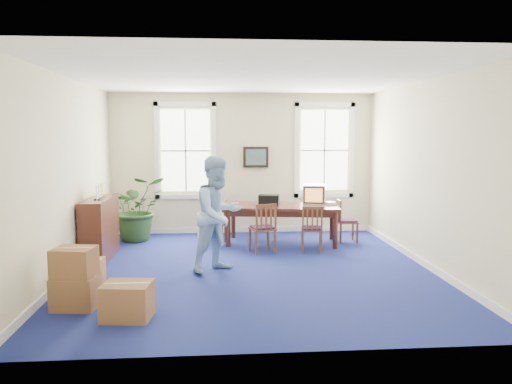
{
  "coord_description": "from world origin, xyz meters",
  "views": [
    {
      "loc": [
        -0.59,
        -8.22,
        2.29
      ],
      "look_at": [
        0.1,
        0.6,
        1.25
      ],
      "focal_mm": 35.0,
      "sensor_mm": 36.0,
      "label": 1
    }
  ],
  "objects": [
    {
      "name": "crt_tv",
      "position": [
        1.45,
        2.07,
        1.01
      ],
      "size": [
        0.57,
        0.6,
        0.42
      ],
      "primitive_type": null,
      "rotation": [
        0.0,
        0.0,
        -0.26
      ],
      "color": "#B7B7BC",
      "rests_on": "conference_table"
    },
    {
      "name": "baseboard_right",
      "position": [
        2.97,
        0.0,
        0.06
      ],
      "size": [
        0.04,
        6.5,
        0.12
      ],
      "primitive_type": "cube",
      "color": "white",
      "rests_on": "ground"
    },
    {
      "name": "cardboard_boxes",
      "position": [
        -2.25,
        -1.59,
        0.43
      ],
      "size": [
        1.63,
        1.63,
        0.85
      ],
      "primitive_type": null,
      "rotation": [
        0.0,
        0.0,
        -0.1
      ],
      "color": "#95603B",
      "rests_on": "ground"
    },
    {
      "name": "window_right",
      "position": [
        1.9,
        3.23,
        1.9
      ],
      "size": [
        1.4,
        0.12,
        2.2
      ],
      "primitive_type": null,
      "color": "white",
      "rests_on": "ground"
    },
    {
      "name": "window_left",
      "position": [
        -1.3,
        3.23,
        1.9
      ],
      "size": [
        1.4,
        0.12,
        2.2
      ],
      "primitive_type": null,
      "color": "white",
      "rests_on": "ground"
    },
    {
      "name": "wall_front",
      "position": [
        0.0,
        -3.25,
        1.6
      ],
      "size": [
        6.5,
        0.0,
        6.5
      ],
      "primitive_type": "plane",
      "rotation": [
        -1.57,
        0.0,
        0.0
      ],
      "color": "beige",
      "rests_on": "ground"
    },
    {
      "name": "game_console",
      "position": [
        1.77,
        2.01,
        0.83
      ],
      "size": [
        0.24,
        0.27,
        0.06
      ],
      "primitive_type": "cube",
      "rotation": [
        0.0,
        0.0,
        0.31
      ],
      "color": "white",
      "rests_on": "conference_table"
    },
    {
      "name": "credenza",
      "position": [
        -2.75,
        0.99,
        0.56
      ],
      "size": [
        0.43,
        1.43,
        1.12
      ],
      "primitive_type": "cube",
      "rotation": [
        0.0,
        0.0,
        -0.01
      ],
      "color": "#4A2017",
      "rests_on": "ground"
    },
    {
      "name": "baseboard_left",
      "position": [
        -2.97,
        0.0,
        0.06
      ],
      "size": [
        0.04,
        6.5,
        0.12
      ],
      "primitive_type": "cube",
      "color": "white",
      "rests_on": "ground"
    },
    {
      "name": "chair_end_right",
      "position": [
        2.15,
        2.01,
        0.45
      ],
      "size": [
        0.41,
        0.41,
        0.9
      ],
      "primitive_type": null,
      "rotation": [
        0.0,
        0.0,
        1.57
      ],
      "color": "brown",
      "rests_on": "ground"
    },
    {
      "name": "wall_left",
      "position": [
        -3.0,
        0.0,
        1.6
      ],
      "size": [
        0.0,
        6.5,
        6.5
      ],
      "primitive_type": "plane",
      "rotation": [
        1.57,
        0.0,
        1.57
      ],
      "color": "beige",
      "rests_on": "ground"
    },
    {
      "name": "wall_right",
      "position": [
        3.0,
        0.0,
        1.6
      ],
      "size": [
        0.0,
        6.5,
        6.5
      ],
      "primitive_type": "plane",
      "rotation": [
        1.57,
        0.0,
        -1.57
      ],
      "color": "beige",
      "rests_on": "ground"
    },
    {
      "name": "wall_picture",
      "position": [
        0.3,
        3.2,
        1.75
      ],
      "size": [
        0.58,
        0.06,
        0.48
      ],
      "primitive_type": null,
      "color": "black",
      "rests_on": "ground"
    },
    {
      "name": "chair_end_left",
      "position": [
        -0.64,
        2.01,
        0.46
      ],
      "size": [
        0.49,
        0.49,
        0.91
      ],
      "primitive_type": null,
      "rotation": [
        0.0,
        0.0,
        -1.78
      ],
      "color": "brown",
      "rests_on": "ground"
    },
    {
      "name": "chair_near_right",
      "position": [
        1.24,
        1.21,
        0.46
      ],
      "size": [
        0.47,
        0.47,
        0.92
      ],
      "primitive_type": null,
      "rotation": [
        0.0,
        0.0,
        3.0
      ],
      "color": "brown",
      "rests_on": "ground"
    },
    {
      "name": "wall_back",
      "position": [
        0.0,
        3.25,
        1.6
      ],
      "size": [
        6.5,
        0.0,
        6.5
      ],
      "primitive_type": "plane",
      "rotation": [
        1.57,
        0.0,
        0.0
      ],
      "color": "beige",
      "rests_on": "ground"
    },
    {
      "name": "baseboard_back",
      "position": [
        0.0,
        3.22,
        0.06
      ],
      "size": [
        6.0,
        0.04,
        0.12
      ],
      "primitive_type": "cube",
      "color": "white",
      "rests_on": "ground"
    },
    {
      "name": "floor",
      "position": [
        0.0,
        0.0,
        0.0
      ],
      "size": [
        6.5,
        6.5,
        0.0
      ],
      "primitive_type": "plane",
      "color": "navy",
      "rests_on": "ground"
    },
    {
      "name": "ceiling",
      "position": [
        0.0,
        0.0,
        3.2
      ],
      "size": [
        6.5,
        6.5,
        0.0
      ],
      "primitive_type": "plane",
      "rotation": [
        3.14,
        0.0,
        0.0
      ],
      "color": "white",
      "rests_on": "ground"
    },
    {
      "name": "conference_table",
      "position": [
        0.75,
        2.01,
        0.4
      ],
      "size": [
        2.49,
        1.42,
        0.8
      ],
      "primitive_type": null,
      "rotation": [
        0.0,
        0.0,
        -0.15
      ],
      "color": "#4A2017",
      "rests_on": "ground"
    },
    {
      "name": "brochure_rack",
      "position": [
        -2.73,
        0.99,
        1.26
      ],
      "size": [
        0.2,
        0.63,
        0.27
      ],
      "primitive_type": null,
      "rotation": [
        0.0,
        0.0,
        -0.15
      ],
      "color": "#99999E",
      "rests_on": "credenza"
    },
    {
      "name": "man",
      "position": [
        -0.58,
        -0.04,
        0.96
      ],
      "size": [
        1.19,
        1.16,
        1.92
      ],
      "primitive_type": "imported",
      "rotation": [
        0.0,
        0.0,
        0.7
      ],
      "color": "#9BC2ED",
      "rests_on": "ground"
    },
    {
      "name": "chair_near_left",
      "position": [
        0.27,
        1.21,
        0.48
      ],
      "size": [
        0.53,
        0.53,
        0.97
      ],
      "primitive_type": null,
      "rotation": [
        0.0,
        0.0,
        3.41
      ],
      "color": "brown",
      "rests_on": "ground"
    },
    {
      "name": "potted_plant",
      "position": [
        -2.31,
        2.53,
        0.69
      ],
      "size": [
        1.52,
        1.42,
        1.39
      ],
      "primitive_type": "imported",
      "rotation": [
        0.0,
        0.0,
        0.32
      ],
      "color": "#26491D",
      "rests_on": "ground"
    },
    {
      "name": "equipment_bag",
      "position": [
        0.49,
        2.07,
        0.91
      ],
      "size": [
        0.47,
        0.35,
        0.21
      ],
      "primitive_type": "cube",
      "rotation": [
        0.0,
        0.0,
        -0.21
      ],
      "color": "black",
      "rests_on": "conference_table"
    }
  ]
}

